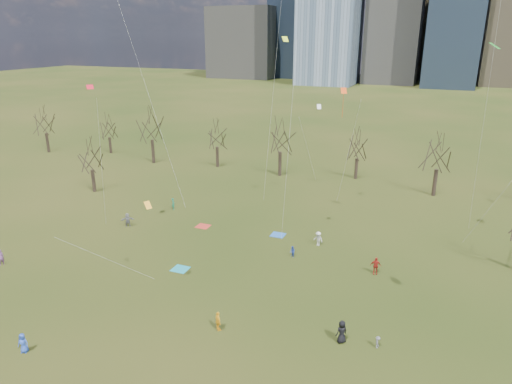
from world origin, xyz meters
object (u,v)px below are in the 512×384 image
at_px(blanket_navy, 278,235).
at_px(person_0, 23,343).
at_px(blanket_teal, 180,269).
at_px(person_4, 218,321).
at_px(blanket_crimson, 203,226).

relative_size(blanket_navy, person_0, 1.02).
relative_size(blanket_teal, person_4, 0.97).
distance_m(blanket_teal, blanket_navy, 13.05).
distance_m(blanket_crimson, person_0, 25.63).
xyz_separation_m(blanket_teal, person_4, (7.96, -7.52, 0.81)).
bearing_deg(blanket_crimson, person_4, -58.54).
height_order(blanket_teal, blanket_navy, same).
height_order(blanket_navy, person_0, person_0).
distance_m(blanket_navy, person_0, 28.63).
relative_size(blanket_teal, blanket_navy, 1.00).
distance_m(blanket_teal, person_4, 10.98).
xyz_separation_m(blanket_teal, person_0, (-4.15, -15.22, 0.77)).
xyz_separation_m(blanket_teal, blanket_navy, (6.36, 11.40, 0.00)).
bearing_deg(blanket_crimson, blanket_navy, 6.24).
relative_size(blanket_teal, person_0, 1.02).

